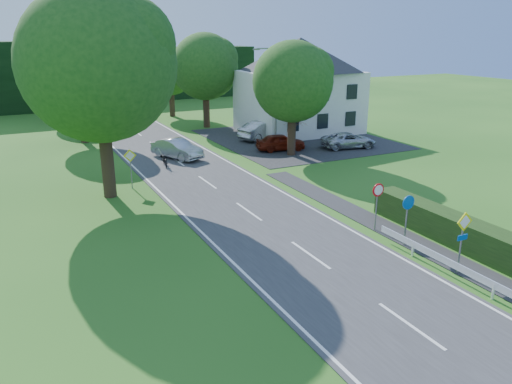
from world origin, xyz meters
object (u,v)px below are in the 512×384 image
streetlight (274,94)px  parked_car_red (281,142)px  parked_car_silver_a (264,130)px  parasol (295,132)px  parked_car_silver_b (349,140)px  motorcycle (165,159)px  moving_car (177,149)px

streetlight → parked_car_red: streetlight is taller
parked_car_silver_a → parasol: size_ratio=2.23×
parked_car_red → parked_car_silver_b: bearing=-95.5°
motorcycle → parasol: bearing=19.7°
parked_car_silver_a → parked_car_silver_b: 7.67m
moving_car → parasol: parasol is taller
moving_car → parked_car_silver_b: bearing=-36.2°
parasol → moving_car: bearing=-176.6°
moving_car → parasol: bearing=-20.7°
parked_car_silver_a → parasol: parasol is taller
moving_car → parked_car_red: bearing=-32.6°
motorcycle → parasol: size_ratio=0.86×
parked_car_red → parked_car_silver_a: (0.82, 4.45, 0.13)m
streetlight → parasol: 4.72m
streetlight → moving_car: bearing=173.3°
moving_car → parked_car_silver_a: bearing=-4.5°
motorcycle → parked_car_red: bearing=11.8°
streetlight → moving_car: streetlight is taller
moving_car → parked_car_silver_b: moving_car is taller
motorcycle → parked_car_silver_b: bearing=4.2°
streetlight → motorcycle: size_ratio=4.27×
parked_car_red → parasol: parasol is taller
parked_car_silver_a → parked_car_silver_b: parked_car_silver_a is taller
motorcycle → parked_car_silver_b: 15.17m
moving_car → streetlight: bearing=-30.8°
streetlight → parked_car_red: (0.45, -0.32, -3.76)m
motorcycle → parked_car_silver_a: size_ratio=0.39×
moving_car → motorcycle: (-1.50, -1.81, -0.23)m
parked_car_silver_a → parked_car_silver_b: size_ratio=1.09×
parasol → parked_car_silver_b: bearing=-49.3°
parked_car_red → parked_car_silver_a: size_ratio=0.81×
motorcycle → parked_car_silver_a: bearing=33.9°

